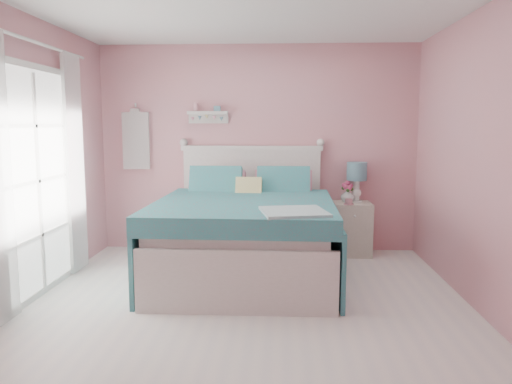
# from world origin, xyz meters

# --- Properties ---
(floor) EXTENTS (4.50, 4.50, 0.00)m
(floor) POSITION_xyz_m (0.00, 0.00, 0.00)
(floor) COLOR white
(floor) RESTS_ON ground
(room_shell) EXTENTS (4.50, 4.50, 4.50)m
(room_shell) POSITION_xyz_m (0.00, 0.00, 1.58)
(room_shell) COLOR #D6888D
(room_shell) RESTS_ON floor
(bed) EXTENTS (1.85, 2.32, 1.34)m
(bed) POSITION_xyz_m (-0.08, 1.09, 0.43)
(bed) COLOR silver
(bed) RESTS_ON floor
(nightstand) EXTENTS (0.45, 0.45, 0.65)m
(nightstand) POSITION_xyz_m (1.18, 2.01, 0.33)
(nightstand) COLOR beige
(nightstand) RESTS_ON floor
(table_lamp) EXTENTS (0.25, 0.25, 0.49)m
(table_lamp) POSITION_xyz_m (1.23, 2.07, 1.00)
(table_lamp) COLOR white
(table_lamp) RESTS_ON nightstand
(vase) EXTENTS (0.20, 0.20, 0.17)m
(vase) POSITION_xyz_m (1.12, 2.04, 0.74)
(vase) COLOR silver
(vase) RESTS_ON nightstand
(teacup) EXTENTS (0.10, 0.10, 0.07)m
(teacup) POSITION_xyz_m (1.11, 1.85, 0.69)
(teacup) COLOR #C0818E
(teacup) RESTS_ON nightstand
(roses) EXTENTS (0.14, 0.11, 0.12)m
(roses) POSITION_xyz_m (1.12, 2.04, 0.86)
(roses) COLOR #DD4B80
(roses) RESTS_ON vase
(wall_shelf) EXTENTS (0.50, 0.15, 0.25)m
(wall_shelf) POSITION_xyz_m (-0.63, 2.19, 1.73)
(wall_shelf) COLOR silver
(wall_shelf) RESTS_ON room_shell
(hanging_dress) EXTENTS (0.34, 0.03, 0.72)m
(hanging_dress) POSITION_xyz_m (-1.55, 2.18, 1.40)
(hanging_dress) COLOR white
(hanging_dress) RESTS_ON room_shell
(french_door) EXTENTS (0.04, 1.32, 2.16)m
(french_door) POSITION_xyz_m (-1.97, 0.40, 1.07)
(french_door) COLOR silver
(french_door) RESTS_ON floor
(curtain_far) EXTENTS (0.04, 0.40, 2.32)m
(curtain_far) POSITION_xyz_m (-1.92, 1.14, 1.18)
(curtain_far) COLOR white
(curtain_far) RESTS_ON floor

